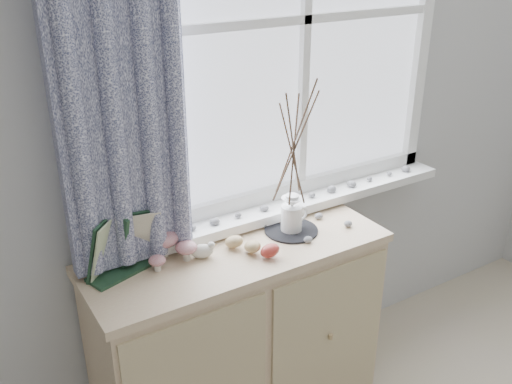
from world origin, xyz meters
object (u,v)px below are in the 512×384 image
(botanical_book, at_px, (126,246))
(twig_pitcher, at_px, (294,144))
(sideboard, at_px, (240,338))
(toadstool_cluster, at_px, (168,243))

(botanical_book, relative_size, twig_pitcher, 0.50)
(sideboard, height_order, botanical_book, botanical_book)
(sideboard, height_order, toadstool_cluster, toadstool_cluster)
(toadstool_cluster, bearing_deg, twig_pitcher, -7.38)
(sideboard, relative_size, toadstool_cluster, 6.24)
(botanical_book, bearing_deg, toadstool_cluster, -9.01)
(sideboard, xyz_separation_m, toadstool_cluster, (-0.26, 0.08, 0.49))
(toadstool_cluster, bearing_deg, sideboard, -18.07)
(sideboard, bearing_deg, toadstool_cluster, 161.93)
(twig_pitcher, bearing_deg, toadstool_cluster, 169.63)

